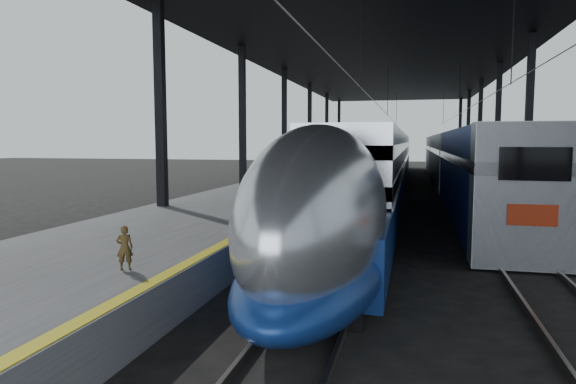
% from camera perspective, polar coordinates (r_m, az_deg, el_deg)
% --- Properties ---
extents(ground, '(160.00, 160.00, 0.00)m').
position_cam_1_polar(ground, '(14.58, -2.22, -8.53)').
color(ground, black).
rests_on(ground, ground).
extents(platform, '(6.00, 80.00, 1.00)m').
position_cam_1_polar(platform, '(34.53, 1.27, 0.56)').
color(platform, '#4C4C4F').
rests_on(platform, ground).
extents(yellow_strip, '(0.30, 80.00, 0.01)m').
position_cam_1_polar(yellow_strip, '(34.00, 5.89, 1.31)').
color(yellow_strip, gold).
rests_on(yellow_strip, platform).
extents(rails, '(6.52, 80.00, 0.16)m').
position_cam_1_polar(rails, '(33.78, 14.65, -0.45)').
color(rails, slate).
rests_on(rails, ground).
extents(canopy, '(18.00, 75.00, 9.47)m').
position_cam_1_polar(canopy, '(34.11, 10.52, 14.93)').
color(canopy, black).
rests_on(canopy, ground).
extents(tgv_train, '(2.84, 65.20, 4.07)m').
position_cam_1_polar(tgv_train, '(38.19, 10.85, 3.06)').
color(tgv_train, '#B1B3B8').
rests_on(tgv_train, ground).
extents(second_train, '(2.98, 56.05, 4.10)m').
position_cam_1_polar(second_train, '(42.08, 17.95, 3.36)').
color(second_train, navy).
rests_on(second_train, ground).
extents(child, '(0.39, 0.33, 0.90)m').
position_cam_1_polar(child, '(10.84, -17.70, -5.92)').
color(child, '#483518').
rests_on(child, platform).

